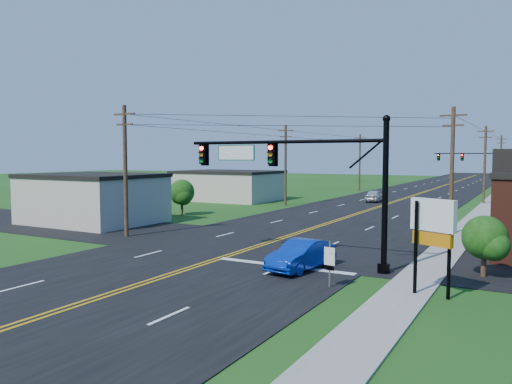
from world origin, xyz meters
The scene contains 21 objects.
ground centered at (0.00, 0.00, 0.00)m, with size 260.00×260.00×0.00m, color #174112.
road_main centered at (0.00, 50.00, 0.02)m, with size 16.00×220.00×0.04m, color black.
road_cross centered at (0.00, 12.00, 0.02)m, with size 70.00×10.00×0.04m, color black.
sidewalk centered at (10.50, 40.00, 0.04)m, with size 2.00×160.00×0.08m, color gray.
signal_mast_main centered at (4.34, 8.00, 4.75)m, with size 11.30×0.60×7.48m.
signal_mast_far centered at (4.44, 80.00, 4.55)m, with size 10.98×0.60×7.48m.
cream_bldg_near centered at (-17.00, 14.00, 2.06)m, with size 10.20×8.20×4.10m.
cream_bldg_far centered at (-19.00, 38.00, 1.86)m, with size 12.20×9.20×3.70m.
utility_pole_left_a centered at (-9.50, 10.00, 4.72)m, with size 1.80×0.28×9.00m.
utility_pole_left_b centered at (-9.50, 35.00, 4.72)m, with size 1.80×0.28×9.00m.
utility_pole_left_c centered at (-9.50, 62.00, 4.72)m, with size 1.80×0.28×9.00m.
utility_pole_right_a centered at (9.80, 22.00, 4.72)m, with size 1.80×0.28×9.00m.
utility_pole_right_b centered at (9.80, 48.00, 4.72)m, with size 1.80×0.28×9.00m.
utility_pole_right_c centered at (9.80, 78.00, 4.72)m, with size 1.80×0.28×9.00m.
shrub_corner centered at (13.00, 9.50, 1.85)m, with size 2.00×2.00×2.86m.
tree_left centered at (-14.00, 22.00, 2.16)m, with size 2.40×2.40×3.37m.
blue_car centered at (5.10, 6.72, 0.71)m, with size 1.51×4.33×1.43m, color #082DB0.
distant_car centered at (-1.96, 44.13, 0.72)m, with size 1.70×4.22×1.44m, color silver.
route_sign centered at (7.50, 4.24, 1.18)m, with size 0.50×0.11×2.02m.
stop_sign centered at (9.27, 16.98, 1.43)m, with size 0.67×0.31×1.99m.
pylon_sign centered at (11.49, 4.98, 2.85)m, with size 1.84×1.02×3.90m.
Camera 1 is at (14.91, -15.31, 5.58)m, focal length 35.00 mm.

